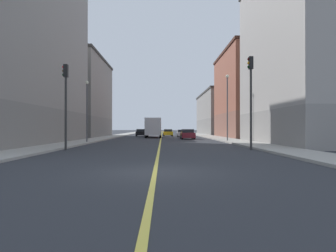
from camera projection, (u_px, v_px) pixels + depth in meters
ground_plane at (155, 172)px, 10.61m from camera, size 400.00×400.00×0.00m
sidewalk_left at (203, 135)px, 59.75m from camera, size 3.03×168.00×0.15m
sidewalk_right at (119, 135)px, 59.45m from camera, size 3.03×168.00×0.15m
lane_center_stripe at (161, 136)px, 59.60m from camera, size 0.16×154.00×0.01m
building_left_near at (310, 52)px, 28.74m from camera, size 9.63×17.35×18.04m
building_left_mid at (252, 95)px, 47.62m from camera, size 9.63×16.86×13.93m
building_left_far at (221, 114)px, 72.22m from camera, size 9.63×25.52×10.16m
building_right_corner at (2, 21)px, 27.39m from camera, size 9.63×26.03×23.08m
building_right_midblock at (76, 98)px, 50.91m from camera, size 9.63×17.98×13.68m
traffic_light_left_near at (251, 90)px, 21.10m from camera, size 0.40×0.32×6.71m
traffic_light_right_near at (66, 95)px, 20.86m from camera, size 0.40×0.32×6.10m
street_lamp_left_near at (227, 101)px, 33.37m from camera, size 0.36×0.36×7.49m
street_lamp_right_near at (87, 104)px, 30.52m from camera, size 0.36×0.36×6.35m
car_silver at (182, 133)px, 52.95m from camera, size 1.88×4.02×1.26m
car_orange at (155, 132)px, 65.57m from camera, size 1.83×4.22×1.31m
car_yellow at (168, 133)px, 56.70m from camera, size 1.89×4.02×1.32m
car_maroon at (188, 134)px, 41.59m from camera, size 1.93×4.06×1.40m
car_black at (141, 133)px, 56.44m from camera, size 2.01×4.17×1.35m
box_truck at (153, 127)px, 48.02m from camera, size 2.58×7.75×3.14m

